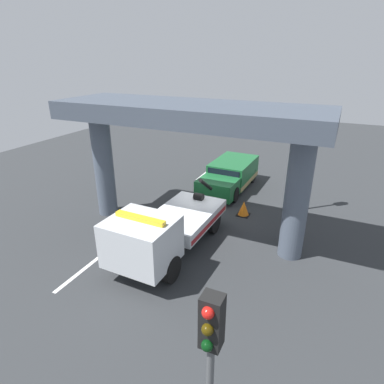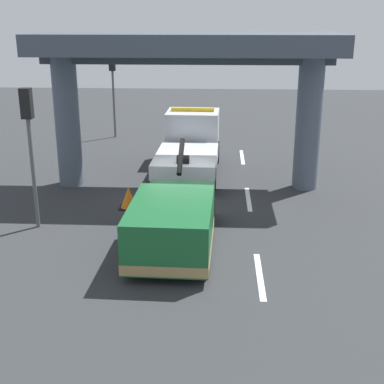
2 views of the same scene
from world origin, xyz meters
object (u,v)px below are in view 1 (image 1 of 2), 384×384
tow_truck_white (163,230)px  traffic_cone_orange (244,209)px  traffic_light_mid (210,361)px  traffic_light_far (296,177)px  towed_van_green (230,175)px  traffic_light_near (309,151)px

tow_truck_white → traffic_cone_orange: 5.33m
traffic_light_mid → traffic_cone_orange: bearing=-166.9°
traffic_light_far → traffic_cone_orange: bearing=-135.7°
traffic_light_mid → traffic_cone_orange: size_ratio=5.95×
tow_truck_white → traffic_light_far: 5.45m
towed_van_green → traffic_light_far: bearing=36.8°
tow_truck_white → traffic_light_near: traffic_light_near is taller
traffic_cone_orange → towed_van_green: bearing=-150.6°
towed_van_green → traffic_light_near: bearing=72.1°
towed_van_green → traffic_cone_orange: towed_van_green is taller
towed_van_green → traffic_cone_orange: 3.80m
towed_van_green → traffic_light_mid: (14.44, 4.44, 2.47)m
tow_truck_white → traffic_light_mid: 7.93m
traffic_light_near → towed_van_green: bearing=-107.9°
traffic_light_near → traffic_cone_orange: 4.25m
traffic_light_far → traffic_light_near: bearing=180.0°
towed_van_green → traffic_light_far: (5.94, 4.44, 2.58)m
towed_van_green → traffic_light_far: 7.85m
traffic_light_mid → traffic_cone_orange: 11.80m
tow_truck_white → traffic_light_far: size_ratio=1.57×
towed_van_green → traffic_light_near: 5.25m
tow_truck_white → traffic_light_near: 8.34m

